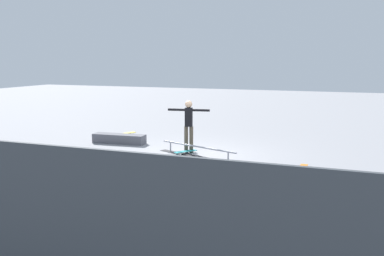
{
  "coord_description": "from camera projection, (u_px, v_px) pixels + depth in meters",
  "views": [
    {
      "loc": [
        -5.11,
        13.08,
        3.09
      ],
      "look_at": [
        -0.28,
        0.67,
        1.0
      ],
      "focal_mm": 41.69,
      "sensor_mm": 36.0,
      "label": 1
    }
  ],
  "objects": [
    {
      "name": "ground_plane",
      "position": [
        192.0,
        155.0,
        14.35
      ],
      "size": [
        60.0,
        60.0,
        0.0
      ],
      "primitive_type": "plane",
      "color": "gray"
    },
    {
      "name": "grind_rail",
      "position": [
        198.0,
        152.0,
        14.07
      ],
      "size": [
        3.04,
        1.3,
        0.36
      ],
      "rotation": [
        0.0,
        0.0,
        -0.35
      ],
      "color": "black",
      "rests_on": "ground_plane"
    },
    {
      "name": "skate_ledge",
      "position": [
        119.0,
        139.0,
        16.33
      ],
      "size": [
        2.0,
        0.64,
        0.34
      ],
      "primitive_type": "cube",
      "rotation": [
        0.0,
        0.0,
        0.07
      ],
      "color": "#595960",
      "rests_on": "ground_plane"
    },
    {
      "name": "skater_main",
      "position": [
        189.0,
        122.0,
        14.62
      ],
      "size": [
        1.38,
        0.32,
        1.73
      ],
      "rotation": [
        0.0,
        0.0,
        0.17
      ],
      "color": "brown",
      "rests_on": "ground_plane"
    },
    {
      "name": "skateboard_main",
      "position": [
        185.0,
        151.0,
        14.55
      ],
      "size": [
        0.62,
        0.77,
        0.09
      ],
      "rotation": [
        0.0,
        0.0,
        4.11
      ],
      "color": "teal",
      "rests_on": "ground_plane"
    },
    {
      "name": "bystander_purple_shirt",
      "position": [
        335.0,
        223.0,
        5.97
      ],
      "size": [
        0.36,
        0.22,
        1.6
      ],
      "rotation": [
        0.0,
        0.0,
        3.17
      ],
      "color": "slate",
      "rests_on": "ground_plane"
    },
    {
      "name": "loose_skateboard_orange",
      "position": [
        302.0,
        168.0,
        12.41
      ],
      "size": [
        0.28,
        0.81,
        0.09
      ],
      "rotation": [
        0.0,
        0.0,
        1.54
      ],
      "color": "orange",
      "rests_on": "ground_plane"
    },
    {
      "name": "loose_skateboard_yellow",
      "position": [
        127.0,
        133.0,
        18.08
      ],
      "size": [
        0.53,
        0.81,
        0.09
      ],
      "rotation": [
        0.0,
        0.0,
        4.25
      ],
      "color": "yellow",
      "rests_on": "ground_plane"
    },
    {
      "name": "trash_bin",
      "position": [
        88.0,
        170.0,
        10.63
      ],
      "size": [
        0.5,
        0.5,
        0.9
      ],
      "primitive_type": "cylinder",
      "color": "navy",
      "rests_on": "ground_plane"
    }
  ]
}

